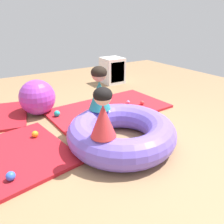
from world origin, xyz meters
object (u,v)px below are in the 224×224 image
Objects in this scene: play_ball_teal_second at (57,113)px; play_ball_red at (142,103)px; play_ball_pink at (128,102)px; exercise_ball_large at (37,97)px; play_ball_blue at (11,176)px; play_ball_orange at (35,134)px; inflatable_cushion at (121,132)px; storage_cube at (113,71)px; child_in_red at (103,113)px; child_in_teal at (99,89)px.

play_ball_red is at bearing -12.50° from play_ball_teal_second.
exercise_ball_large is (-1.35, 0.48, 0.20)m from play_ball_pink.
play_ball_blue reaches higher than play_ball_orange.
inflatable_cushion reaches higher than play_ball_teal_second.
play_ball_pink is at bearing -19.63° from exercise_ball_large.
play_ball_red is 0.13× the size of exercise_ball_large.
play_ball_blue is 1.40× the size of play_ball_pink.
play_ball_blue is 0.94× the size of play_ball_teal_second.
exercise_ball_large is (-1.53, 0.63, 0.19)m from play_ball_red.
exercise_ball_large is (0.66, 1.44, 0.19)m from play_ball_blue.
exercise_ball_large is at bearing -155.76° from storage_cube.
play_ball_pink is at bearing -112.63° from storage_cube.
exercise_ball_large is (-0.20, 1.63, -0.30)m from child_in_red.
child_in_teal is 1.20m from play_ball_red.
play_ball_orange is 0.15× the size of exercise_ball_large.
play_ball_blue is 2.23m from play_ball_pink.
storage_cube is at bearing 34.34° from play_ball_teal_second.
play_ball_pink is (-0.18, 0.15, -0.00)m from play_ball_red.
inflatable_cushion is 1.53m from exercise_ball_large.
child_in_red is at bearing -124.48° from storage_cube.
child_in_teal is 8.74× the size of play_ball_pink.
play_ball_pink is 0.11× the size of storage_cube.
storage_cube is (1.35, 2.28, 0.12)m from inflatable_cushion.
inflatable_cushion is at bearing -130.78° from child_in_red.
play_ball_pink is (0.84, 0.53, -0.51)m from child_in_teal.
child_in_teal is 1.17m from exercise_ball_large.
inflatable_cushion is at bearing -70.61° from play_ball_teal_second.
play_ball_red is 0.85× the size of play_ball_orange.
child_in_teal is 6.26× the size of play_ball_blue.
inflatable_cushion is 15.73× the size of play_ball_orange.
play_ball_teal_second is (0.83, 1.11, 0.00)m from play_ball_blue.
child_in_red is 0.92× the size of exercise_ball_large.
exercise_ball_large reaches higher than play_ball_orange.
inflatable_cushion is 1.05m from play_ball_orange.
inflatable_cushion is at bearing -68.62° from exercise_ball_large.
inflatable_cushion is 14.61× the size of play_ball_blue.
play_ball_teal_second is 0.41m from exercise_ball_large.
exercise_ball_large is at bearing 37.46° from child_in_teal.
child_in_teal is 0.96m from play_ball_orange.
play_ball_pink is 1.19m from play_ball_teal_second.
play_ball_blue reaches higher than play_ball_pink.
child_in_red is at bearing -88.91° from play_ball_teal_second.
play_ball_blue is 1.08× the size of play_ball_orange.
child_in_red is 1.09m from play_ball_orange.
child_in_red is 7.32× the size of play_ball_red.
play_ball_red is at bearing -104.28° from storage_cube.
play_ball_orange is at bearing 141.65° from inflatable_cushion.
play_ball_red is at bearing 20.40° from play_ball_blue.
child_in_teal is 1.12m from play_ball_pink.
child_in_red is at bearing -149.63° from inflatable_cushion.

